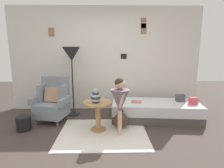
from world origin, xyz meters
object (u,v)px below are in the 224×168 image
object	(u,v)px
floor_lamp	(72,56)
person_child	(120,99)
magazine_basket	(24,123)
vase_striped	(96,97)
armchair	(53,101)
book_on_daybed	(136,102)
side_table	(98,110)
demijohn_near	(121,120)
daybed	(155,111)

from	to	relation	value
floor_lamp	person_child	distance (m)	1.65
floor_lamp	magazine_basket	size ratio (longest dim) A/B	5.76
vase_striped	magazine_basket	size ratio (longest dim) A/B	0.93
vase_striped	floor_lamp	size ratio (longest dim) A/B	0.16
armchair	vase_striped	size ratio (longest dim) A/B	3.73
book_on_daybed	magazine_basket	bearing A→B (deg)	-167.77
side_table	magazine_basket	world-z (taller)	side_table
side_table	demijohn_near	bearing A→B (deg)	14.06
floor_lamp	book_on_daybed	world-z (taller)	floor_lamp
magazine_basket	armchair	bearing A→B (deg)	48.47
vase_striped	magazine_basket	bearing A→B (deg)	176.71
vase_striped	side_table	bearing A→B (deg)	52.71
armchair	vase_striped	xyz separation A→B (m)	(0.98, -0.58, 0.24)
side_table	magazine_basket	bearing A→B (deg)	178.72
side_table	armchair	bearing A→B (deg)	152.57
daybed	person_child	bearing A→B (deg)	-139.84
vase_striped	magazine_basket	distance (m)	1.52
side_table	person_child	size ratio (longest dim) A/B	0.54
daybed	magazine_basket	bearing A→B (deg)	-169.72
demijohn_near	book_on_daybed	bearing A→B (deg)	48.36
demijohn_near	magazine_basket	size ratio (longest dim) A/B	1.37
daybed	vase_striped	bearing A→B (deg)	-156.03
daybed	demijohn_near	size ratio (longest dim) A/B	5.13
daybed	magazine_basket	xyz separation A→B (m)	(-2.71, -0.49, -0.06)
armchair	floor_lamp	world-z (taller)	floor_lamp
armchair	person_child	size ratio (longest dim) A/B	0.91
daybed	vase_striped	world-z (taller)	vase_striped
book_on_daybed	demijohn_near	bearing A→B (deg)	-131.64
armchair	book_on_daybed	world-z (taller)	armchair
side_table	vase_striped	xyz separation A→B (m)	(-0.04, -0.05, 0.27)
person_child	demijohn_near	distance (m)	0.61
book_on_daybed	demijohn_near	world-z (taller)	book_on_daybed
side_table	magazine_basket	xyz separation A→B (m)	(-1.46, 0.03, -0.27)
side_table	floor_lamp	xyz separation A→B (m)	(-0.64, 0.87, 0.98)
vase_striped	magazine_basket	world-z (taller)	vase_striped
floor_lamp	demijohn_near	distance (m)	1.82
daybed	person_child	world-z (taller)	person_child
vase_striped	person_child	xyz separation A→B (m)	(0.45, -0.14, -0.00)
person_child	demijohn_near	bearing A→B (deg)	81.25
daybed	book_on_daybed	world-z (taller)	book_on_daybed
side_table	floor_lamp	bearing A→B (deg)	126.20
daybed	side_table	distance (m)	1.37
daybed	book_on_daybed	bearing A→B (deg)	179.62
vase_striped	floor_lamp	distance (m)	1.31
book_on_daybed	floor_lamp	bearing A→B (deg)	166.71
armchair	person_child	world-z (taller)	person_child
side_table	person_child	world-z (taller)	person_child
demijohn_near	vase_striped	bearing A→B (deg)	-161.68
side_table	vase_striped	size ratio (longest dim) A/B	2.21
person_child	floor_lamp	bearing A→B (deg)	134.67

